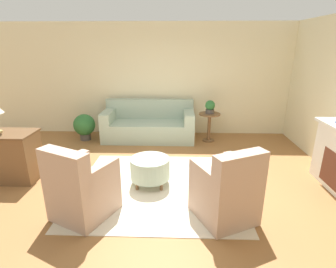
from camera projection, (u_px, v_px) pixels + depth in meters
The scene contains 11 objects.
ground_plane at pixel (158, 187), 4.40m from camera, with size 16.00×16.00×0.00m, color #996638.
wall_back at pixel (165, 80), 6.73m from camera, with size 9.77×0.12×2.80m.
rug at pixel (158, 186), 4.39m from camera, with size 2.66×2.46×0.01m.
couch at pixel (149, 126), 6.56m from camera, with size 2.22×0.93×0.95m.
armchair_left at pixel (81, 190), 3.52m from camera, with size 0.94×0.97×1.04m.
armchair_right at pixel (227, 192), 3.45m from camera, with size 0.94×0.97×1.04m.
ottoman_table at pixel (150, 168), 4.38m from camera, with size 0.66×0.66×0.47m.
side_table at pixel (209, 122), 6.35m from camera, with size 0.52×0.52×0.70m.
dresser at pixel (3, 155), 4.53m from camera, with size 1.19×0.60×0.86m.
potted_plant_on_side_table at pixel (210, 107), 6.23m from camera, with size 0.23×0.23×0.32m.
potted_plant_floor at pixel (84, 126), 6.47m from camera, with size 0.53×0.53×0.65m.
Camera 1 is at (0.30, -3.87, 2.25)m, focal length 28.00 mm.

